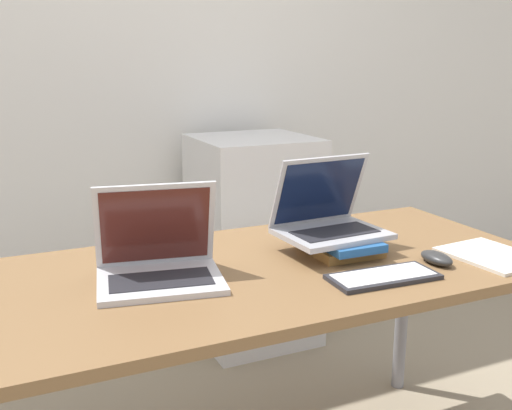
% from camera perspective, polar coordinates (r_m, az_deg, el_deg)
% --- Properties ---
extents(wall_back, '(8.00, 0.05, 2.70)m').
position_cam_1_polar(wall_back, '(2.89, -11.06, 14.40)').
color(wall_back, silver).
rests_on(wall_back, ground_plane).
extents(desk, '(1.63, 0.77, 0.74)m').
position_cam_1_polar(desk, '(1.72, 0.96, -8.10)').
color(desk, brown).
rests_on(desk, ground_plane).
extents(laptop_left, '(0.36, 0.31, 0.26)m').
position_cam_1_polar(laptop_left, '(1.60, -9.25, -5.36)').
color(laptop_left, silver).
rests_on(laptop_left, desk).
extents(book_stack, '(0.20, 0.27, 0.05)m').
position_cam_1_polar(book_stack, '(1.83, 7.92, -3.64)').
color(book_stack, olive).
rests_on(book_stack, desk).
extents(laptop_on_books, '(0.32, 0.25, 0.24)m').
position_cam_1_polar(laptop_on_books, '(1.81, 6.85, -1.32)').
color(laptop_on_books, '#B2B2B7').
rests_on(laptop_on_books, book_stack).
extents(wireless_keyboard, '(0.30, 0.14, 0.01)m').
position_cam_1_polar(wireless_keyboard, '(1.63, 12.03, -6.69)').
color(wireless_keyboard, '#28282D').
rests_on(wireless_keyboard, desk).
extents(mouse, '(0.06, 0.11, 0.03)m').
position_cam_1_polar(mouse, '(1.78, 16.81, -4.85)').
color(mouse, '#2D2D2D').
rests_on(mouse, desk).
extents(notepad, '(0.24, 0.28, 0.01)m').
position_cam_1_polar(notepad, '(1.90, 21.56, -4.50)').
color(notepad, white).
rests_on(notepad, desk).
extents(mini_fridge, '(0.51, 0.53, 0.96)m').
position_cam_1_polar(mini_fridge, '(2.80, -0.24, -3.32)').
color(mini_fridge, white).
rests_on(mini_fridge, ground_plane).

